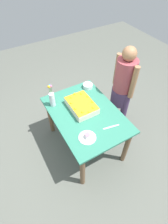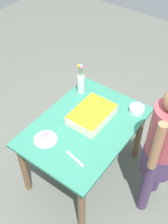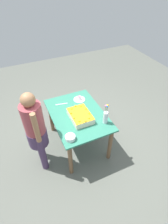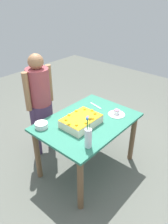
# 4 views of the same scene
# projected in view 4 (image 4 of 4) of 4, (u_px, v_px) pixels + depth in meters

# --- Properties ---
(ground_plane) EXTENTS (8.00, 8.00, 0.00)m
(ground_plane) POSITION_uv_depth(u_px,v_px,m) (87.00, 166.00, 3.07)
(ground_plane) COLOR #5B5E56
(dining_table) EXTENTS (1.24, 0.88, 0.76)m
(dining_table) POSITION_uv_depth(u_px,v_px,m) (87.00, 130.00, 2.76)
(dining_table) COLOR #307B62
(dining_table) RESTS_ON ground_plane
(sheet_cake) EXTENTS (0.45, 0.32, 0.13)m
(sheet_cake) POSITION_uv_depth(u_px,v_px,m) (81.00, 121.00, 2.59)
(sheet_cake) COLOR #F7E0C6
(sheet_cake) RESTS_ON dining_table
(serving_plate_with_slice) EXTENTS (0.22, 0.22, 0.07)m
(serving_plate_with_slice) POSITION_uv_depth(u_px,v_px,m) (117.00, 113.00, 2.81)
(serving_plate_with_slice) COLOR white
(serving_plate_with_slice) RESTS_ON dining_table
(cake_knife) EXTENTS (0.06, 0.22, 0.00)m
(cake_knife) POSITION_uv_depth(u_px,v_px,m) (96.00, 106.00, 3.02)
(cake_knife) COLOR silver
(cake_knife) RESTS_ON dining_table
(flower_vase) EXTENTS (0.08, 0.08, 0.36)m
(flower_vase) POSITION_uv_depth(u_px,v_px,m) (88.00, 136.00, 2.19)
(flower_vase) COLOR silver
(flower_vase) RESTS_ON dining_table
(fruit_bowl) EXTENTS (0.15, 0.15, 0.06)m
(fruit_bowl) POSITION_uv_depth(u_px,v_px,m) (41.00, 125.00, 2.55)
(fruit_bowl) COLOR silver
(fruit_bowl) RESTS_ON dining_table
(person_standing) EXTENTS (0.45, 0.31, 1.49)m
(person_standing) POSITION_uv_depth(u_px,v_px,m) (40.00, 100.00, 2.98)
(person_standing) COLOR #473356
(person_standing) RESTS_ON ground_plane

